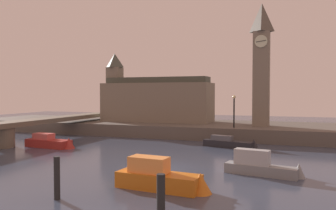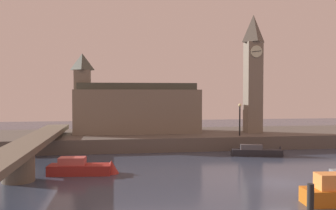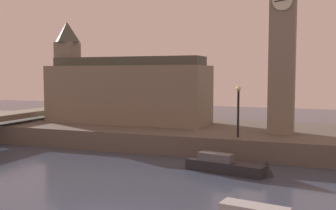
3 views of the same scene
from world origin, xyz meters
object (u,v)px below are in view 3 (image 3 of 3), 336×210
Objects in this scene: clock_tower at (283,35)px; parliament_hall at (123,90)px; streetlamp at (238,105)px; boat_barge_dark at (233,166)px.

parliament_hall is (-14.40, 2.12, -4.40)m from clock_tower.
streetlamp is (11.70, -5.04, -0.72)m from parliament_hall.
streetlamp is 5.77m from boat_barge_dark.
streetlamp is at bearing -132.77° from clock_tower.
parliament_hall is 4.13× the size of streetlamp.
clock_tower reaches higher than streetlamp.
clock_tower is 15.21m from parliament_hall.
clock_tower is at bearing 47.23° from streetlamp.
clock_tower reaches higher than parliament_hall.
streetlamp is (-2.70, -2.92, -5.12)m from clock_tower.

